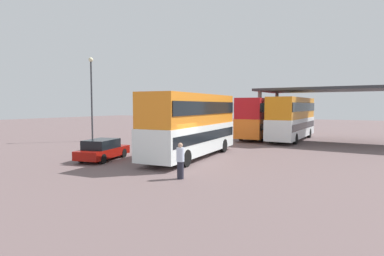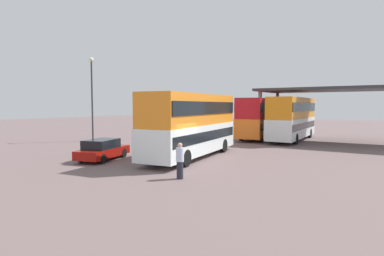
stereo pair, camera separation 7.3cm
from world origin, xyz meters
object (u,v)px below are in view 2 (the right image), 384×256
(double_decker_main, at_px, (192,123))
(lamppost_tall, at_px, (92,89))
(pedestrian_waiting, at_px, (180,161))
(double_decker_mid_row, at_px, (293,117))
(double_decker_near_canopy, at_px, (262,116))
(parked_hatchback, at_px, (103,150))

(double_decker_main, height_order, lamppost_tall, lamppost_tall)
(lamppost_tall, height_order, pedestrian_waiting, lamppost_tall)
(double_decker_mid_row, relative_size, lamppost_tall, 1.35)
(double_decker_near_canopy, bearing_deg, double_decker_main, 177.03)
(parked_hatchback, relative_size, lamppost_tall, 0.53)
(double_decker_mid_row, bearing_deg, pedestrian_waiting, 178.17)
(double_decker_main, relative_size, double_decker_mid_row, 0.95)
(double_decker_near_canopy, xyz_separation_m, double_decker_mid_row, (3.43, -0.77, 0.02))
(parked_hatchback, xyz_separation_m, double_decker_mid_row, (7.72, 18.24, 1.67))
(double_decker_main, height_order, double_decker_near_canopy, double_decker_main)
(double_decker_mid_row, distance_m, pedestrian_waiting, 20.29)
(parked_hatchback, height_order, double_decker_near_canopy, double_decker_near_canopy)
(parked_hatchback, distance_m, double_decker_near_canopy, 19.56)
(pedestrian_waiting, bearing_deg, double_decker_mid_row, 96.49)
(parked_hatchback, bearing_deg, double_decker_near_canopy, -26.02)
(double_decker_mid_row, bearing_deg, parked_hatchback, 156.68)
(double_decker_main, distance_m, lamppost_tall, 14.34)
(double_decker_near_canopy, relative_size, pedestrian_waiting, 6.46)
(double_decker_main, height_order, pedestrian_waiting, double_decker_main)
(double_decker_main, bearing_deg, lamppost_tall, 69.75)
(double_decker_main, bearing_deg, double_decker_mid_row, -17.85)
(double_decker_main, relative_size, double_decker_near_canopy, 0.93)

